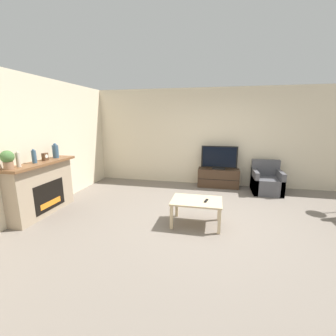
{
  "coord_description": "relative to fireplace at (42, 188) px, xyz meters",
  "views": [
    {
      "loc": [
        -0.04,
        -4.02,
        1.88
      ],
      "look_at": [
        -1.03,
        0.51,
        0.85
      ],
      "focal_mm": 24.0,
      "sensor_mm": 36.0,
      "label": 1
    }
  ],
  "objects": [
    {
      "name": "mantel_vase_right",
      "position": [
        0.02,
        0.47,
        0.66
      ],
      "size": [
        0.12,
        0.12,
        0.31
      ],
      "color": "#385670",
      "rests_on": "fireplace"
    },
    {
      "name": "tv_stand",
      "position": [
        3.42,
        2.58,
        -0.28
      ],
      "size": [
        1.11,
        0.41,
        0.51
      ],
      "color": "#422D1E",
      "rests_on": "ground"
    },
    {
      "name": "tv",
      "position": [
        3.42,
        2.58,
        0.27
      ],
      "size": [
        0.97,
        0.18,
        0.63
      ],
      "color": "black",
      "rests_on": "tv_stand"
    },
    {
      "name": "wall_back",
      "position": [
        3.38,
        2.86,
        0.81
      ],
      "size": [
        12.0,
        0.06,
        2.7
      ],
      "color": "beige",
      "rests_on": "ground"
    },
    {
      "name": "potted_plant",
      "position": [
        0.02,
        -0.66,
        0.69
      ],
      "size": [
        0.21,
        0.21,
        0.31
      ],
      "color": "#936B4C",
      "rests_on": "fireplace"
    },
    {
      "name": "remote",
      "position": [
        3.2,
        0.14,
        -0.07
      ],
      "size": [
        0.07,
        0.16,
        0.02
      ],
      "rotation": [
        0.0,
        0.0,
        -0.22
      ],
      "color": "black",
      "rests_on": "coffee_table"
    },
    {
      "name": "mantel_clock",
      "position": [
        0.02,
        0.16,
        0.59
      ],
      "size": [
        0.08,
        0.11,
        0.15
      ],
      "color": "brown",
      "rests_on": "fireplace"
    },
    {
      "name": "mantel_vase_left",
      "position": [
        0.02,
        -0.47,
        0.65
      ],
      "size": [
        0.07,
        0.07,
        0.27
      ],
      "color": "beige",
      "rests_on": "fireplace"
    },
    {
      "name": "coffee_table",
      "position": [
        3.03,
        0.16,
        -0.14
      ],
      "size": [
        0.88,
        0.61,
        0.46
      ],
      "color": "#CCB289",
      "rests_on": "ground"
    },
    {
      "name": "fireplace",
      "position": [
        0.0,
        0.0,
        0.0
      ],
      "size": [
        0.44,
        1.55,
        1.06
      ],
      "color": "tan",
      "rests_on": "ground"
    },
    {
      "name": "mantel_vase_centre_left",
      "position": [
        0.02,
        -0.12,
        0.64
      ],
      "size": [
        0.08,
        0.08,
        0.27
      ],
      "color": "#385670",
      "rests_on": "fireplace"
    },
    {
      "name": "wall_left",
      "position": [
        -0.19,
        0.4,
        0.81
      ],
      "size": [
        0.06,
        12.0,
        2.7
      ],
      "color": "beige",
      "rests_on": "ground"
    },
    {
      "name": "ground_plane",
      "position": [
        3.38,
        0.4,
        -0.54
      ],
      "size": [
        24.0,
        24.0,
        0.0
      ],
      "primitive_type": "plane",
      "color": "slate"
    },
    {
      "name": "armchair",
      "position": [
        4.64,
        2.36,
        -0.27
      ],
      "size": [
        0.7,
        0.76,
        0.81
      ],
      "color": "#4C4C51",
      "rests_on": "ground"
    }
  ]
}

